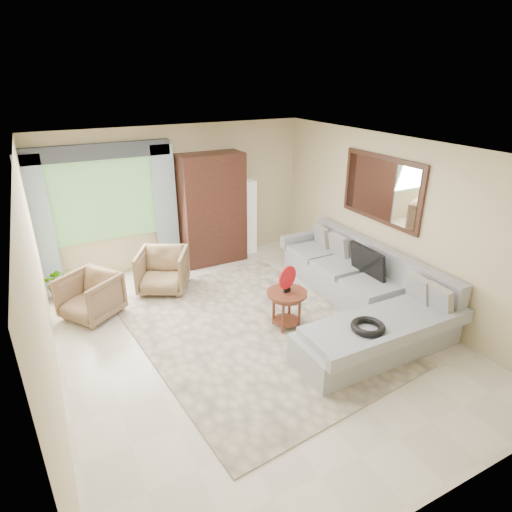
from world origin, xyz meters
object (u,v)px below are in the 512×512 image
armchair_left (90,296)px  potted_plant (59,282)px  armoire (212,209)px  floor_lamp (249,217)px  sectional_sofa (360,296)px  coffee_table (286,309)px  tv_screen (367,261)px  armchair_right (163,271)px

armchair_left → potted_plant: (-0.37, 0.90, -0.08)m
armoire → floor_lamp: bearing=4.3°
armchair_left → potted_plant: size_ratio=1.42×
armoire → potted_plant: bearing=-175.4°
floor_lamp → sectional_sofa: bearing=-81.7°
potted_plant → sectional_sofa: bearing=-33.3°
potted_plant → armoire: bearing=4.6°
coffee_table → armoire: 2.85m
tv_screen → floor_lamp: (-0.70, 2.75, 0.03)m
armchair_right → coffee_table: bearing=-29.3°
armoire → coffee_table: bearing=-90.1°
tv_screen → armoire: size_ratio=0.35×
tv_screen → coffee_table: (-1.50, -0.06, -0.42)m
sectional_sofa → potted_plant: size_ratio=6.48×
tv_screen → armchair_right: (-2.75, 1.90, -0.36)m
armchair_left → armoire: size_ratio=0.36×
coffee_table → armchair_left: armchair_left is taller
tv_screen → sectional_sofa: bearing=-142.2°
coffee_table → floor_lamp: (0.80, 2.81, 0.45)m
tv_screen → armchair_left: size_ratio=0.98×
coffee_table → armchair_left: 2.95m
coffee_table → armchair_left: size_ratio=0.76×
armchair_right → potted_plant: armchair_right is taller
armchair_left → floor_lamp: floor_lamp is taller
tv_screen → potted_plant: size_ratio=1.39×
tv_screen → potted_plant: 5.01m
armchair_left → armoire: (2.46, 1.13, 0.71)m
coffee_table → floor_lamp: 2.96m
armchair_right → floor_lamp: floor_lamp is taller
potted_plant → floor_lamp: floor_lamp is taller
armoire → sectional_sofa: bearing=-66.9°
sectional_sofa → floor_lamp: bearing=98.3°
tv_screen → armchair_right: 3.36m
coffee_table → armchair_right: (-1.25, 1.96, 0.06)m
sectional_sofa → coffee_table: (-1.24, 0.15, 0.02)m
potted_plant → armoire: size_ratio=0.25×
armchair_left → floor_lamp: size_ratio=0.50×
coffee_table → armoire: (0.00, 2.75, 0.75)m
potted_plant → armchair_left: bearing=-67.5°
sectional_sofa → floor_lamp: (-0.43, 2.96, 0.47)m
armchair_left → armoire: armoire is taller
tv_screen → armchair_right: size_ratio=0.93×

